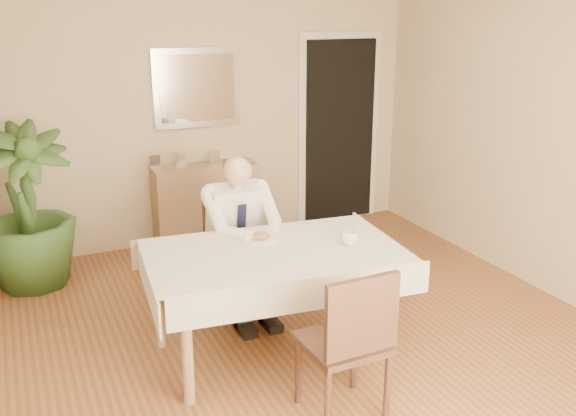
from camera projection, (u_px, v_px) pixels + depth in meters
name	position (u px, v px, depth m)	size (l,w,h in m)	color
room	(310.00, 171.00, 4.12)	(5.00, 5.02, 2.60)	brown
doorway	(339.00, 132.00, 6.95)	(0.96, 0.07, 2.10)	silver
mirror	(197.00, 88.00, 6.18)	(0.86, 0.04, 0.76)	silver
dining_table	(274.00, 262.00, 4.32)	(1.80, 1.16, 0.75)	#967951
chair_far	(232.00, 246.00, 5.14)	(0.41, 0.41, 0.84)	#3C2319
chair_near	(350.00, 338.00, 3.60)	(0.47, 0.47, 0.95)	#3C2319
seated_man	(243.00, 231.00, 4.83)	(0.48, 0.72, 1.24)	white
plate	(260.00, 239.00, 4.48)	(0.26, 0.26, 0.02)	white
food	(260.00, 236.00, 4.47)	(0.14, 0.14, 0.06)	brown
knife	(269.00, 238.00, 4.44)	(0.01, 0.01, 0.13)	silver
fork	(258.00, 240.00, 4.40)	(0.01, 0.01, 0.13)	silver
coffee_mug	(349.00, 238.00, 4.38)	(0.12, 0.12, 0.10)	white
sideboard	(206.00, 205.00, 6.40)	(1.02, 0.35, 0.82)	#967951
photo_frame_left	(155.00, 163.00, 6.08)	(0.10, 0.02, 0.14)	silver
photo_frame_center	(181.00, 160.00, 6.16)	(0.10, 0.02, 0.14)	silver
photo_frame_right	(215.00, 157.00, 6.30)	(0.10, 0.02, 0.14)	silver
potted_palm	(26.00, 208.00, 5.36)	(0.78, 0.78, 1.40)	#2E4D1F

